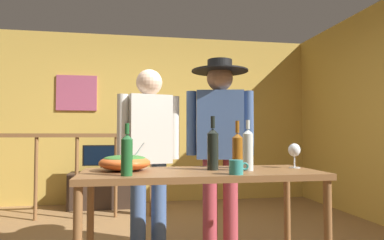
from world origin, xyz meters
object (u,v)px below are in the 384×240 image
object	(u,v)px
wine_bottle_clear	(248,149)
wine_bottle_dark	(213,148)
salad_bowl	(125,162)
person_standing_left	(149,147)
tv_console	(101,190)
wine_bottle_amber	(237,149)
mug_teal	(236,167)
wine_glass	(294,151)
serving_table	(201,184)
stair_railing	(92,165)
wine_bottle_green	(127,154)
person_standing_right	(220,136)
framed_picture	(77,93)
flat_screen_tv	(101,156)

from	to	relation	value
wine_bottle_clear	wine_bottle_dark	world-z (taller)	wine_bottle_dark
salad_bowl	person_standing_left	distance (m)	0.66
tv_console	wine_bottle_amber	bearing A→B (deg)	-66.83
salad_bowl	mug_teal	xyz separation A→B (m)	(0.67, -0.33, -0.02)
tv_console	wine_bottle_clear	world-z (taller)	wine_bottle_clear
wine_glass	wine_bottle_dark	xyz separation A→B (m)	(-0.61, -0.04, 0.03)
tv_console	person_standing_left	world-z (taller)	person_standing_left
salad_bowl	mug_teal	distance (m)	0.74
serving_table	stair_railing	bearing A→B (deg)	112.78
stair_railing	wine_bottle_clear	world-z (taller)	wine_bottle_clear
wine_bottle_clear	serving_table	bearing A→B (deg)	169.33
serving_table	wine_bottle_clear	size ratio (longest dim) A/B	4.63
tv_console	person_standing_left	bearing A→B (deg)	-75.22
salad_bowl	person_standing_left	world-z (taller)	person_standing_left
wine_glass	wine_bottle_amber	bearing A→B (deg)	170.40
tv_console	wine_bottle_amber	xyz separation A→B (m)	(1.19, -2.79, 0.70)
salad_bowl	wine_bottle_green	world-z (taller)	wine_bottle_green
tv_console	salad_bowl	bearing A→B (deg)	-82.01
mug_teal	person_standing_right	distance (m)	0.98
wine_glass	person_standing_left	world-z (taller)	person_standing_left
framed_picture	mug_teal	xyz separation A→B (m)	(1.48, -3.47, -0.84)
serving_table	salad_bowl	distance (m)	0.53
framed_picture	wine_glass	xyz separation A→B (m)	(2.01, -3.15, -0.76)
framed_picture	person_standing_right	distance (m)	3.06
flat_screen_tv	salad_bowl	distance (m)	2.85
flat_screen_tv	salad_bowl	world-z (taller)	salad_bowl
salad_bowl	wine_bottle_amber	distance (m)	0.80
wine_bottle_green	stair_railing	bearing A→B (deg)	100.92
wine_glass	wine_bottle_amber	distance (m)	0.41
flat_screen_tv	mug_teal	world-z (taller)	same
tv_console	wine_glass	xyz separation A→B (m)	(1.60, -2.86, 0.69)
mug_teal	wine_bottle_amber	bearing A→B (deg)	71.76
flat_screen_tv	person_standing_left	bearing A→B (deg)	-75.02
salad_bowl	wine_bottle_dark	xyz separation A→B (m)	(0.59, -0.05, 0.09)
wine_bottle_amber	wine_bottle_green	world-z (taller)	wine_bottle_amber
tv_console	wine_bottle_clear	xyz separation A→B (m)	(1.21, -2.99, 0.71)
person_standing_left	wine_bottle_green	bearing A→B (deg)	66.94
framed_picture	wine_bottle_clear	world-z (taller)	framed_picture
tv_console	wine_bottle_dark	xyz separation A→B (m)	(0.99, -2.90, 0.71)
salad_bowl	wine_bottle_green	size ratio (longest dim) A/B	1.11
wine_bottle_dark	person_standing_right	world-z (taller)	person_standing_right
wine_glass	person_standing_right	bearing A→B (deg)	121.26
stair_railing	wine_bottle_green	size ratio (longest dim) A/B	8.23
framed_picture	salad_bowl	bearing A→B (deg)	-75.56
wine_bottle_clear	wine_bottle_dark	xyz separation A→B (m)	(-0.22, 0.09, 0.00)
wine_bottle_amber	wine_bottle_green	distance (m)	0.85
wine_glass	flat_screen_tv	bearing A→B (deg)	119.48
stair_railing	person_standing_right	size ratio (longest dim) A/B	1.46
stair_railing	mug_teal	size ratio (longest dim) A/B	20.67
framed_picture	serving_table	size ratio (longest dim) A/B	0.38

